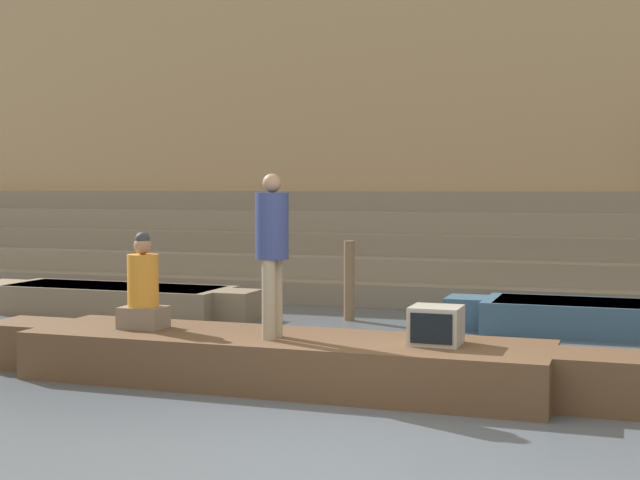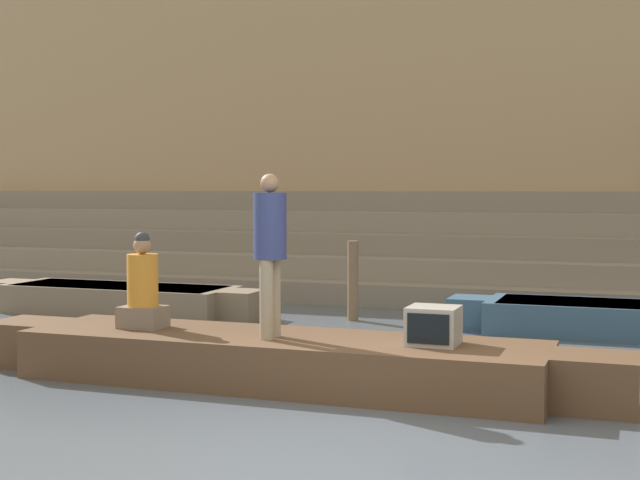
{
  "view_description": "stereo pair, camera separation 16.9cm",
  "coord_description": "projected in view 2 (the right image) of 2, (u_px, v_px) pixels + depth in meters",
  "views": [
    {
      "loc": [
        2.04,
        -6.48,
        1.97
      ],
      "look_at": [
        -1.21,
        2.98,
        1.39
      ],
      "focal_mm": 50.0,
      "sensor_mm": 36.0,
      "label": 1
    },
    {
      "loc": [
        2.2,
        -6.42,
        1.97
      ],
      "look_at": [
        -1.21,
        2.98,
        1.39
      ],
      "focal_mm": 50.0,
      "sensor_mm": 36.0,
      "label": 2
    }
  ],
  "objects": [
    {
      "name": "tv_set",
      "position": [
        433.0,
        325.0,
        8.43
      ],
      "size": [
        0.47,
        0.46,
        0.36
      ],
      "rotation": [
        0.0,
        0.0,
        0.06
      ],
      "color": "#9E998E",
      "rests_on": "rowboat_main"
    },
    {
      "name": "mooring_post",
      "position": [
        353.0,
        281.0,
        13.29
      ],
      "size": [
        0.16,
        0.16,
        1.19
      ],
      "primitive_type": "cylinder",
      "color": "brown",
      "rests_on": "ground"
    },
    {
      "name": "person_rowing",
      "position": [
        143.0,
        290.0,
        9.45
      ],
      "size": [
        0.46,
        0.36,
        1.02
      ],
      "rotation": [
        0.0,
        0.0,
        0.14
      ],
      "color": "#756656",
      "rests_on": "rowboat_main"
    },
    {
      "name": "moored_boat_distant",
      "position": [
        120.0,
        298.0,
        14.07
      ],
      "size": [
        4.78,
        1.25,
        0.44
      ],
      "rotation": [
        0.0,
        0.0,
        0.05
      ],
      "color": "#756651",
      "rests_on": "ground"
    },
    {
      "name": "ghat_steps",
      "position": [
        509.0,
        261.0,
        15.62
      ],
      "size": [
        36.0,
        2.79,
        1.92
      ],
      "color": "gray",
      "rests_on": "ground"
    },
    {
      "name": "rowboat_main",
      "position": [
        279.0,
        358.0,
        8.96
      ],
      "size": [
        6.84,
        1.46,
        0.49
      ],
      "rotation": [
        0.0,
        0.0,
        -0.04
      ],
      "color": "brown",
      "rests_on": "ground"
    },
    {
      "name": "person_standing",
      "position": [
        270.0,
        244.0,
        8.76
      ],
      "size": [
        0.33,
        0.33,
        1.62
      ],
      "rotation": [
        0.0,
        0.0,
        0.22
      ],
      "color": "gray",
      "rests_on": "rowboat_main"
    },
    {
      "name": "moored_boat_shore",
      "position": [
        636.0,
        319.0,
        11.8
      ],
      "size": [
        4.97,
        1.25,
        0.44
      ],
      "rotation": [
        0.0,
        0.0,
        -0.1
      ],
      "color": "#33516B",
      "rests_on": "ground"
    },
    {
      "name": "ground_plane",
      "position": [
        336.0,
        443.0,
        6.89
      ],
      "size": [
        120.0,
        120.0,
        0.0
      ],
      "primitive_type": "plane",
      "color": "#4C5660"
    },
    {
      "name": "back_wall",
      "position": [
        523.0,
        106.0,
        16.98
      ],
      "size": [
        34.2,
        1.28,
        7.15
      ],
      "color": "tan",
      "rests_on": "ground"
    }
  ]
}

